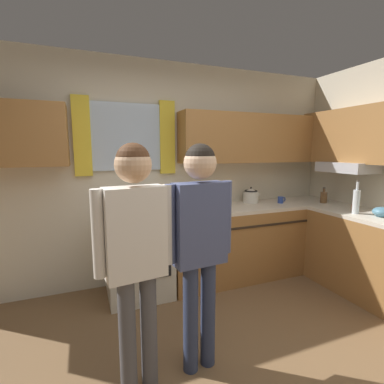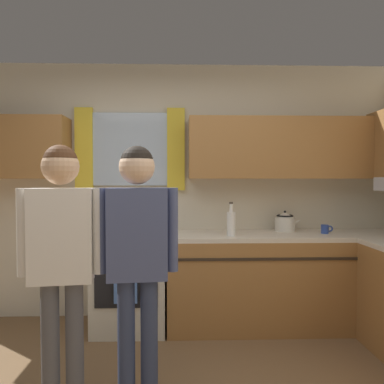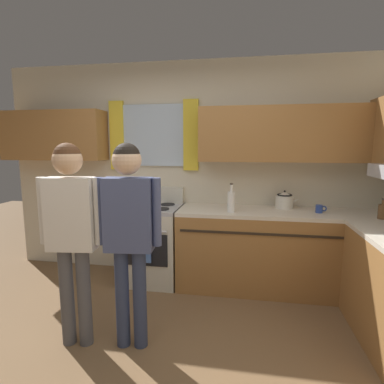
# 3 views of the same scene
# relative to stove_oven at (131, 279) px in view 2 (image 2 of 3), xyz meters

# --- Properties ---
(back_wall_unit) EXTENTS (4.60, 0.42, 2.60)m
(back_wall_unit) POSITION_rel_stove_oven_xyz_m (0.40, 0.28, 0.99)
(back_wall_unit) COLOR beige
(back_wall_unit) RESTS_ON ground
(kitchen_counter_run) EXTENTS (2.30, 1.98, 0.90)m
(kitchen_counter_run) POSITION_rel_stove_oven_xyz_m (1.82, -0.37, -0.02)
(kitchen_counter_run) COLOR #9E6B38
(kitchen_counter_run) RESTS_ON ground
(stove_oven) EXTENTS (0.67, 0.67, 1.10)m
(stove_oven) POSITION_rel_stove_oven_xyz_m (0.00, 0.00, 0.00)
(stove_oven) COLOR beige
(stove_oven) RESTS_ON ground
(bottle_milk_white) EXTENTS (0.08, 0.08, 0.31)m
(bottle_milk_white) POSITION_rel_stove_oven_xyz_m (0.94, -0.15, 0.55)
(bottle_milk_white) COLOR white
(bottle_milk_white) RESTS_ON kitchen_counter_run
(mug_cobalt_blue) EXTENTS (0.11, 0.07, 0.08)m
(mug_cobalt_blue) POSITION_rel_stove_oven_xyz_m (1.87, -0.03, 0.48)
(mug_cobalt_blue) COLOR #2D479E
(mug_cobalt_blue) RESTS_ON kitchen_counter_run
(stovetop_kettle) EXTENTS (0.27, 0.20, 0.21)m
(stovetop_kettle) POSITION_rel_stove_oven_xyz_m (1.53, 0.16, 0.53)
(stovetop_kettle) COLOR silver
(stovetop_kettle) RESTS_ON kitchen_counter_run
(adult_left) EXTENTS (0.50, 0.22, 1.63)m
(adult_left) POSITION_rel_stove_oven_xyz_m (-0.24, -1.28, 0.56)
(adult_left) COLOR #4C4C51
(adult_left) RESTS_ON ground
(adult_in_plaid) EXTENTS (0.50, 0.22, 1.63)m
(adult_in_plaid) POSITION_rel_stove_oven_xyz_m (0.21, -1.23, 0.56)
(adult_in_plaid) COLOR #2D3856
(adult_in_plaid) RESTS_ON ground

